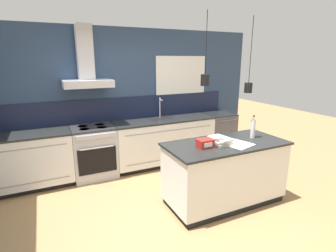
% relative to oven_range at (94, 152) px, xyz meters
% --- Properties ---
extents(ground_plane, '(16.00, 16.00, 0.00)m').
position_rel_oven_range_xyz_m(ground_plane, '(0.64, -1.69, -0.46)').
color(ground_plane, '#A87F51').
rests_on(ground_plane, ground).
extents(wall_back, '(5.60, 2.17, 2.60)m').
position_rel_oven_range_xyz_m(wall_back, '(0.61, 0.32, 0.90)').
color(wall_back, navy).
rests_on(wall_back, ground_plane).
extents(counter_run_left, '(1.37, 0.64, 0.91)m').
position_rel_oven_range_xyz_m(counter_run_left, '(-1.04, 0.01, 0.01)').
color(counter_run_left, black).
rests_on(counter_run_left, ground_plane).
extents(counter_run_sink, '(2.00, 0.64, 1.30)m').
position_rel_oven_range_xyz_m(counter_run_sink, '(1.36, 0.01, 0.01)').
color(counter_run_sink, black).
rests_on(counter_run_sink, ground_plane).
extents(oven_range, '(0.73, 0.66, 0.91)m').
position_rel_oven_range_xyz_m(oven_range, '(0.00, 0.00, 0.00)').
color(oven_range, '#B5B5BA').
rests_on(oven_range, ground_plane).
extents(dishwasher, '(0.59, 0.65, 0.91)m').
position_rel_oven_range_xyz_m(dishwasher, '(2.65, 0.00, -0.00)').
color(dishwasher, '#4C4C51').
rests_on(dishwasher, ground_plane).
extents(kitchen_island, '(1.72, 0.82, 0.91)m').
position_rel_oven_range_xyz_m(kitchen_island, '(1.54, -1.71, 0.00)').
color(kitchen_island, black).
rests_on(kitchen_island, ground_plane).
extents(bottle_on_island, '(0.07, 0.07, 0.34)m').
position_rel_oven_range_xyz_m(bottle_on_island, '(2.03, -1.69, 0.60)').
color(bottle_on_island, silver).
rests_on(bottle_on_island, kitchen_island).
extents(book_stack, '(0.28, 0.34, 0.09)m').
position_rel_oven_range_xyz_m(book_stack, '(1.43, -1.72, 0.50)').
color(book_stack, beige).
rests_on(book_stack, kitchen_island).
extents(red_supply_box, '(0.20, 0.16, 0.11)m').
position_rel_oven_range_xyz_m(red_supply_box, '(1.16, -1.74, 0.51)').
color(red_supply_box, red).
rests_on(red_supply_box, kitchen_island).
extents(paper_pile, '(0.43, 0.43, 0.01)m').
position_rel_oven_range_xyz_m(paper_pile, '(1.63, -1.84, 0.46)').
color(paper_pile, silver).
rests_on(paper_pile, kitchen_island).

